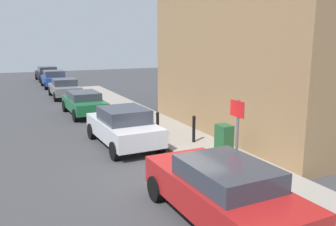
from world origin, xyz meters
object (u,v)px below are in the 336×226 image
object	(u,v)px
bollard_near_cabinet	(194,128)
street_sign	(237,129)
car_blue	(54,79)
car_red	(222,191)
bollard_far_kerb	(158,124)
car_silver	(123,126)
car_black	(47,73)
car_grey	(65,88)
utility_cabinet	(224,143)
car_green	(84,102)

from	to	relation	value
bollard_near_cabinet	street_sign	bearing A→B (deg)	-102.88
car_blue	bollard_near_cabinet	size ratio (longest dim) A/B	3.82
car_red	bollard_far_kerb	size ratio (longest dim) A/B	4.23
car_red	bollard_near_cabinet	world-z (taller)	car_red
car_silver	bollard_near_cabinet	xyz separation A→B (m)	(2.43, -1.16, -0.06)
car_red	bollard_far_kerb	bearing A→B (deg)	-12.71
car_black	bollard_near_cabinet	size ratio (longest dim) A/B	4.20
car_grey	bollard_near_cabinet	xyz separation A→B (m)	(2.52, -14.13, 0.01)
car_blue	bollard_near_cabinet	bearing A→B (deg)	-172.92
utility_cabinet	car_blue	bearing A→B (deg)	95.89
car_blue	street_sign	size ratio (longest dim) A/B	1.73
car_green	bollard_near_cabinet	bearing A→B (deg)	-162.19
utility_cabinet	bollard_near_cabinet	size ratio (longest dim) A/B	1.11
car_blue	bollard_far_kerb	world-z (taller)	car_blue
car_green	bollard_far_kerb	distance (m)	6.48
bollard_near_cabinet	car_black	bearing A→B (deg)	95.13
car_blue	car_black	bearing A→B (deg)	-0.64
bollard_near_cabinet	car_silver	bearing A→B (deg)	154.38
car_silver	bollard_far_kerb	size ratio (longest dim) A/B	3.96
bollard_far_kerb	bollard_near_cabinet	bearing A→B (deg)	-51.94
car_red	car_blue	world-z (taller)	car_blue
car_grey	utility_cabinet	size ratio (longest dim) A/B	3.53
car_blue	car_red	bearing A→B (deg)	-179.51
car_silver	street_sign	distance (m)	5.36
car_red	bollard_near_cabinet	xyz separation A→B (m)	(2.33, 5.38, -0.06)
utility_cabinet	bollard_far_kerb	distance (m)	3.51
car_blue	utility_cabinet	bearing A→B (deg)	-173.82
car_blue	utility_cabinet	world-z (taller)	car_blue
car_blue	street_sign	world-z (taller)	street_sign
bollard_far_kerb	car_silver	bearing A→B (deg)	-177.20
bollard_far_kerb	street_sign	world-z (taller)	street_sign
street_sign	bollard_far_kerb	bearing A→B (deg)	90.86
street_sign	utility_cabinet	bearing A→B (deg)	65.44
car_green	car_blue	size ratio (longest dim) A/B	1.01
car_red	bollard_near_cabinet	distance (m)	5.86
car_red	street_sign	xyz separation A→B (m)	(1.44, 1.49, 0.90)
car_silver	car_green	world-z (taller)	car_silver
car_silver	car_grey	size ratio (longest dim) A/B	1.02
utility_cabinet	bollard_far_kerb	bearing A→B (deg)	104.32
bollard_near_cabinet	street_sign	xyz separation A→B (m)	(-0.89, -3.89, 0.96)
car_blue	utility_cabinet	xyz separation A→B (m)	(2.32, -22.46, -0.08)
car_blue	utility_cabinet	distance (m)	22.58
car_silver	bollard_far_kerb	xyz separation A→B (m)	(1.46, 0.07, -0.06)
car_silver	utility_cabinet	world-z (taller)	car_silver
bollard_far_kerb	utility_cabinet	bearing A→B (deg)	-75.68
car_black	utility_cabinet	distance (m)	28.16
car_red	car_black	xyz separation A→B (m)	(0.00, 31.29, -0.01)
car_green	bollard_near_cabinet	distance (m)	7.94
car_black	car_red	bearing A→B (deg)	178.71
car_grey	street_sign	size ratio (longest dim) A/B	1.76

